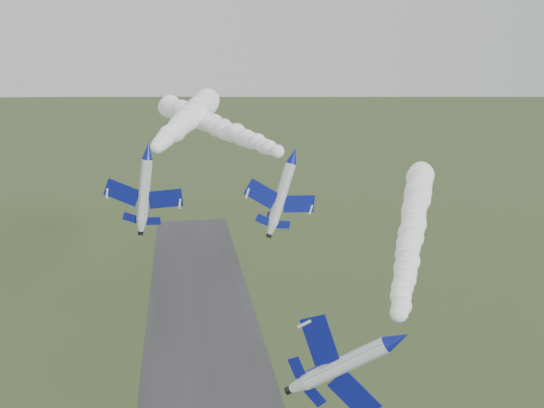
{
  "coord_description": "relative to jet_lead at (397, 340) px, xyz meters",
  "views": [
    {
      "loc": [
        -3.71,
        -51.92,
        55.09
      ],
      "look_at": [
        7.25,
        18.94,
        38.31
      ],
      "focal_mm": 40.0,
      "sensor_mm": 36.0,
      "label": 1
    }
  ],
  "objects": [
    {
      "name": "smoke_trail_jet_pair_left",
      "position": [
        -16.56,
        58.82,
        14.68
      ],
      "size": [
        17.11,
        60.84,
        5.23
      ],
      "primitive_type": null,
      "rotation": [
        0.0,
        0.0,
        -0.2
      ],
      "color": "white"
    },
    {
      "name": "smoke_trail_jet_pair_right",
      "position": [
        -13.14,
        62.36,
        13.39
      ],
      "size": [
        21.11,
        66.49,
        4.71
      ],
      "primitive_type": null,
      "rotation": [
        0.0,
        0.0,
        0.25
      ],
      "color": "white"
    },
    {
      "name": "jet_lead",
      "position": [
        0.0,
        0.0,
        0.0
      ],
      "size": [
        7.17,
        12.64,
        9.13
      ],
      "rotation": [
        0.0,
        1.0,
        -0.39
      ],
      "color": "silver"
    },
    {
      "name": "jet_pair_right",
      "position": [
        -4.31,
        26.84,
        12.48
      ],
      "size": [
        9.58,
        11.77,
        3.86
      ],
      "rotation": [
        0.0,
        0.32,
        0.25
      ],
      "color": "silver"
    },
    {
      "name": "jet_pair_left",
      "position": [
        -22.2,
        26.29,
        13.54
      ],
      "size": [
        9.68,
        11.48,
        2.98
      ],
      "rotation": [
        0.0,
        0.14,
        -0.2
      ],
      "color": "silver"
    },
    {
      "name": "smoke_trail_jet_lead",
      "position": [
        14.48,
        33.03,
        1.6
      ],
      "size": [
        28.86,
        62.13,
        4.65
      ],
      "primitive_type": null,
      "rotation": [
        0.0,
        0.0,
        -0.39
      ],
      "color": "white"
    }
  ]
}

